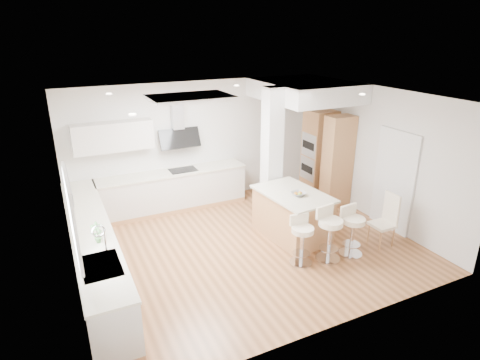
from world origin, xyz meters
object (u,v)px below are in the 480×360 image
bar_stool_a (302,237)px  peninsula (292,214)px  bar_stool_b (329,231)px  dining_chair (387,218)px  bar_stool_c (352,228)px

bar_stool_a → peninsula: bearing=72.3°
bar_stool_b → dining_chair: bearing=-9.4°
peninsula → bar_stool_a: (-0.39, -0.91, 0.03)m
bar_stool_a → bar_stool_b: size_ratio=0.90×
bar_stool_a → dining_chair: bearing=1.4°
bar_stool_a → bar_stool_b: 0.51m
peninsula → bar_stool_a: size_ratio=1.80×
bar_stool_c → bar_stool_a: bearing=165.8°
bar_stool_c → dining_chair: 0.84m
bar_stool_b → bar_stool_c: size_ratio=1.06×
peninsula → dining_chair: dining_chair is taller
peninsula → bar_stool_a: peninsula is taller
bar_stool_b → dining_chair: 1.31m
peninsula → dining_chair: 1.77m
bar_stool_a → bar_stool_b: bar_stool_b is taller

